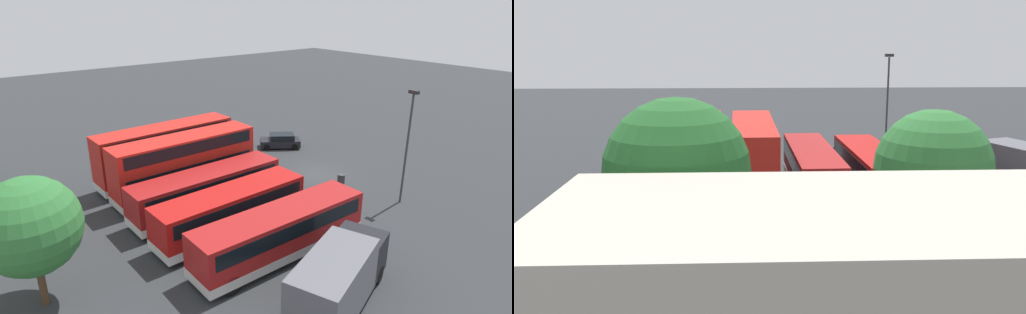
# 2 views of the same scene
# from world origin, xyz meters

# --- Properties ---
(ground_plane) EXTENTS (140.00, 140.00, 0.00)m
(ground_plane) POSITION_xyz_m (0.00, 0.00, 0.00)
(ground_plane) COLOR #2D3033
(bus_single_deck_near_end) EXTENTS (2.65, 11.33, 2.95)m
(bus_single_deck_near_end) POSITION_xyz_m (-7.32, 10.68, 1.62)
(bus_single_deck_near_end) COLOR #A51919
(bus_single_deck_near_end) RESTS_ON ground
(bus_single_deck_second) EXTENTS (2.89, 10.56, 2.95)m
(bus_single_deck_second) POSITION_xyz_m (-3.35, 11.39, 1.62)
(bus_single_deck_second) COLOR #B71411
(bus_single_deck_second) RESTS_ON ground
(bus_single_deck_third) EXTENTS (2.81, 11.31, 2.95)m
(bus_single_deck_third) POSITION_xyz_m (0.19, 10.99, 1.62)
(bus_single_deck_third) COLOR #A51919
(bus_single_deck_third) RESTS_ON ground
(bus_double_decker_fourth) EXTENTS (2.78, 11.42, 4.55)m
(bus_double_decker_fourth) POSITION_xyz_m (3.81, 10.66, 2.45)
(bus_double_decker_fourth) COLOR red
(bus_double_decker_fourth) RESTS_ON ground
(bus_double_decker_fifth) EXTENTS (2.93, 11.66, 4.55)m
(bus_double_decker_fifth) POSITION_xyz_m (7.15, 10.58, 2.45)
(bus_double_decker_fifth) COLOR red
(bus_double_decker_fifth) RESTS_ON ground
(box_truck_blue) EXTENTS (4.94, 7.90, 3.20)m
(box_truck_blue) POSITION_xyz_m (-12.35, 11.32, 1.71)
(box_truck_blue) COLOR #595960
(box_truck_blue) RESTS_ON ground
(car_hatchback_silver) EXTENTS (3.76, 4.28, 1.43)m
(car_hatchback_silver) POSITION_xyz_m (7.30, -2.06, 0.70)
(car_hatchback_silver) COLOR black
(car_hatchback_silver) RESTS_ON ground
(lamp_post_tall) EXTENTS (0.70, 0.30, 8.39)m
(lamp_post_tall) POSITION_xyz_m (-7.46, -1.01, 4.88)
(lamp_post_tall) COLOR #38383D
(lamp_post_tall) RESTS_ON ground
(waste_bin_yellow) EXTENTS (0.60, 0.60, 0.95)m
(waste_bin_yellow) POSITION_xyz_m (-2.73, 0.19, 0.47)
(waste_bin_yellow) COLOR #333338
(waste_bin_yellow) RESTS_ON ground
(tree_midleft) EXTENTS (4.74, 4.74, 6.73)m
(tree_midleft) POSITION_xyz_m (-3.31, 22.61, 4.35)
(tree_midleft) COLOR #4C3823
(tree_midleft) RESTS_ON ground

